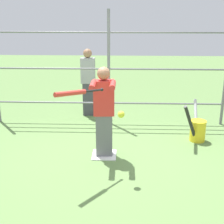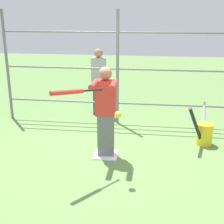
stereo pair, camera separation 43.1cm
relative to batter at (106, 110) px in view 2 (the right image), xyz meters
The scene contains 8 objects.
ground_plane 0.81m from the batter, 90.00° to the right, with size 24.00×24.00×0.00m, color #608447.
home_plate 0.80m from the batter, 90.00° to the right, with size 0.40×0.40×0.02m.
fence_backstop 1.66m from the batter, 90.00° to the right, with size 4.85×0.06×2.35m.
batter is the anchor object (origin of this frame).
baseball_bat_swinging 0.97m from the batter, 67.03° to the left, with size 0.59×0.69×0.14m.
softball_in_flight 0.77m from the batter, 112.01° to the left, with size 0.10×0.10×0.10m.
bat_bucket 1.92m from the batter, 156.96° to the right, with size 0.52×0.97×0.79m.
bystander_behind_fence 2.20m from the batter, 77.08° to the right, with size 0.31×0.20×1.52m.
Camera 2 is at (-0.74, 4.71, 2.33)m, focal length 50.00 mm.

